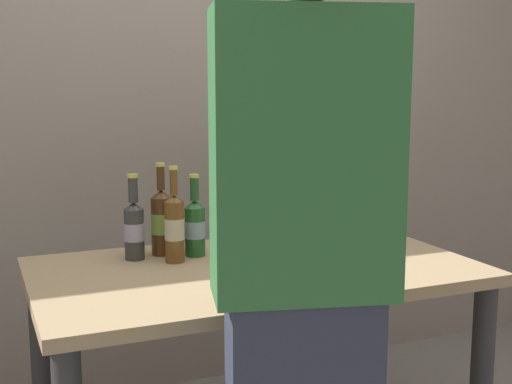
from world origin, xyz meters
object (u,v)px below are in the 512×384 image
Objects in this scene: beer_bottle_green at (134,228)px; beer_bottle_amber at (162,221)px; laptop at (296,237)px; beer_bottle_brown at (174,226)px; person_figure at (303,282)px; beer_bottle_dark at (195,226)px.

beer_bottle_amber is (0.11, 0.03, 0.01)m from beer_bottle_green.
laptop is 0.59m from beer_bottle_green.
beer_bottle_amber is at bearing 96.51° from beer_bottle_brown.
beer_bottle_green is 0.17× the size of person_figure.
person_figure is at bearing -83.06° from beer_bottle_amber.
beer_bottle_dark is 0.89× the size of beer_bottle_amber.
beer_bottle_brown is 0.79m from person_figure.
laptop is at bearing 64.86° from person_figure.
person_figure is at bearing -115.14° from laptop.
beer_bottle_amber is at bearing 96.94° from person_figure.
beer_bottle_brown reaches higher than laptop.
beer_bottle_green is 0.91× the size of beer_bottle_amber.
person_figure is at bearing -83.00° from beer_bottle_brown.
laptop is 1.08× the size of beer_bottle_amber.
beer_bottle_amber reaches higher than laptop.
person_figure reaches higher than beer_bottle_amber.
laptop is at bearing 1.20° from beer_bottle_brown.
person_figure is (0.01, -0.84, 0.03)m from beer_bottle_dark.
beer_bottle_brown is at bearing 97.00° from person_figure.
beer_bottle_brown is (-0.09, -0.06, 0.02)m from beer_bottle_dark.
laptop is 0.38m from beer_bottle_dark.
beer_bottle_green is 0.21m from beer_bottle_dark.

